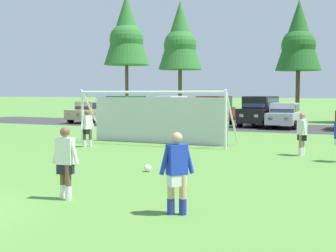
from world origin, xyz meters
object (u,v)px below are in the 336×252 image
(player_midfield_center, at_px, (65,163))
(parked_car_slot_center_left, at_px, (169,109))
(parked_car_slot_left, at_px, (125,110))
(parked_car_slot_right, at_px, (284,115))
(soccer_ball, at_px, (148,168))
(player_defender_far, at_px, (302,134))
(player_winger_right, at_px, (177,173))
(parked_car_slot_far_left, at_px, (90,112))
(parked_car_slot_center, at_px, (214,110))
(player_striker_near, at_px, (87,129))
(parked_car_slot_center_right, at_px, (260,111))
(soccer_goal, at_px, (156,116))

(player_midfield_center, height_order, parked_car_slot_center_left, parked_car_slot_center_left)
(parked_car_slot_left, xyz_separation_m, parked_car_slot_right, (12.09, 0.55, -0.24))
(soccer_ball, distance_m, parked_car_slot_right, 19.78)
(player_defender_far, xyz_separation_m, player_winger_right, (-0.79, -10.14, 0.00))
(player_defender_far, height_order, parked_car_slot_far_left, parked_car_slot_far_left)
(parked_car_slot_center, bearing_deg, parked_car_slot_left, -170.49)
(parked_car_slot_center_left, relative_size, parked_car_slot_center, 1.01)
(player_striker_near, relative_size, parked_car_slot_right, 0.39)
(parked_car_slot_center, bearing_deg, parked_car_slot_center_left, 168.19)
(parked_car_slot_center, distance_m, parked_car_slot_center_right, 3.38)
(parked_car_slot_left, bearing_deg, parked_car_slot_right, 2.63)
(player_striker_near, xyz_separation_m, player_midfield_center, (5.52, -8.91, 0.00))
(soccer_ball, xyz_separation_m, parked_car_slot_left, (-11.82, 19.21, 1.00))
(player_midfield_center, distance_m, parked_car_slot_left, 26.19)
(parked_car_slot_far_left, bearing_deg, parked_car_slot_center, 5.51)
(player_defender_far, distance_m, player_winger_right, 10.18)
(parked_car_slot_left, distance_m, parked_car_slot_right, 12.11)
(player_defender_far, bearing_deg, parked_car_slot_center, 120.78)
(player_winger_right, bearing_deg, parked_car_slot_far_left, 127.31)
(soccer_ball, bearing_deg, parked_car_slot_left, 121.61)
(parked_car_slot_right, bearing_deg, player_defender_far, -76.32)
(player_midfield_center, distance_m, parked_car_slot_center, 25.01)
(soccer_goal, distance_m, player_midfield_center, 11.96)
(parked_car_slot_center_right, bearing_deg, player_striker_near, -103.59)
(soccer_ball, xyz_separation_m, parked_car_slot_center_left, (-9.05, 21.20, 1.00))
(soccer_goal, xyz_separation_m, parked_car_slot_center, (-1.69, 13.02, -0.18))
(parked_car_slot_far_left, xyz_separation_m, parked_car_slot_left, (3.37, -0.16, 0.24))
(player_defender_far, bearing_deg, parked_car_slot_far_left, 144.29)
(parked_car_slot_center_right, bearing_deg, parked_car_slot_center_left, 175.95)
(player_winger_right, xyz_separation_m, parked_car_slot_center_left, (-11.92, 25.53, 0.29))
(soccer_goal, distance_m, player_defender_far, 7.15)
(player_winger_right, relative_size, parked_car_slot_center_right, 0.35)
(soccer_ball, height_order, player_defender_far, player_defender_far)
(player_midfield_center, bearing_deg, parked_car_slot_far_left, 122.94)
(player_defender_far, height_order, parked_car_slot_center_left, parked_car_slot_center_left)
(soccer_goal, height_order, parked_car_slot_center_left, soccer_goal)
(player_winger_right, distance_m, parked_car_slot_left, 27.75)
(player_winger_right, bearing_deg, soccer_ball, 123.58)
(player_striker_near, relative_size, player_winger_right, 1.00)
(soccer_goal, bearing_deg, parked_car_slot_far_left, 134.63)
(player_defender_far, height_order, player_winger_right, same)
(player_defender_far, relative_size, parked_car_slot_center, 0.35)
(player_striker_near, distance_m, parked_car_slot_center_left, 16.82)
(soccer_goal, xyz_separation_m, player_striker_near, (-2.17, -2.56, -0.47))
(parked_car_slot_right, bearing_deg, soccer_goal, -106.05)
(parked_car_slot_left, height_order, parked_car_slot_center, same)
(player_defender_far, distance_m, parked_car_slot_center_right, 15.78)
(soccer_ball, distance_m, player_striker_near, 7.30)
(player_midfield_center, relative_size, player_winger_right, 1.00)
(soccer_ball, distance_m, player_midfield_center, 4.20)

